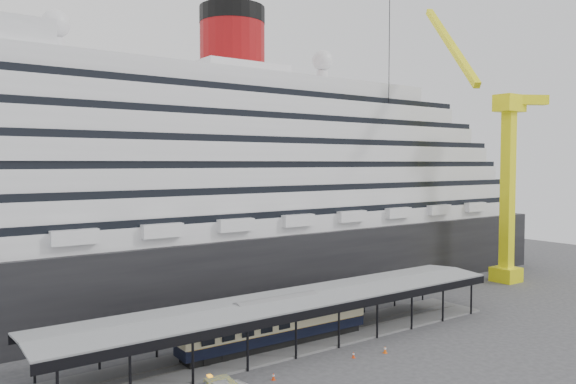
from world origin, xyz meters
name	(u,v)px	position (x,y,z in m)	size (l,w,h in m)	color
ground	(323,356)	(0.00, 0.00, 0.00)	(200.00, 200.00, 0.00)	#39393C
cruise_ship	(187,174)	(0.05, 32.00, 18.35)	(130.00, 30.00, 43.90)	black
platform_canopy	(295,322)	(0.00, 5.00, 2.36)	(56.00, 9.18, 5.30)	slate
crane_yellow	(502,163)	(47.06, 10.54, 19.96)	(23.83, 18.78, 47.60)	#FAF316
pullman_carriage	(277,323)	(-2.44, 5.00, 2.70)	(22.71, 3.31, 22.25)	black
traffic_cone_left	(273,376)	(-7.91, -2.36, 0.34)	(0.41, 0.41, 0.69)	red
traffic_cone_mid	(353,355)	(2.05, -2.33, 0.33)	(0.36, 0.36, 0.67)	red
traffic_cone_right	(385,349)	(5.73, -3.21, 0.40)	(0.43, 0.43, 0.80)	#EF5A0D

